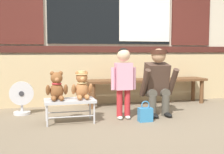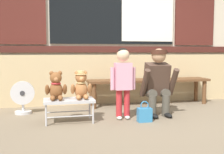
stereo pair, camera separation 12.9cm
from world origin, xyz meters
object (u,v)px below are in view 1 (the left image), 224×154
object	(u,v)px
teddy_bear_plain	(57,87)
child_standing	(124,75)
teddy_bear_with_hat	(82,85)
adult_crouching	(158,82)
wooden_bench_long	(147,83)
floor_fan	(22,98)
handbag_on_ground	(145,114)
small_display_bench	(70,102)

from	to	relation	value
teddy_bear_plain	child_standing	world-z (taller)	child_standing
teddy_bear_plain	teddy_bear_with_hat	bearing A→B (deg)	0.13
teddy_bear_plain	adult_crouching	bearing A→B (deg)	4.47
wooden_bench_long	floor_fan	bearing A→B (deg)	-172.54
wooden_bench_long	handbag_on_ground	bearing A→B (deg)	-112.98
small_display_bench	teddy_bear_plain	size ratio (longest dim) A/B	1.76
child_standing	small_display_bench	bearing A→B (deg)	-179.76
small_display_bench	teddy_bear_with_hat	distance (m)	0.26
wooden_bench_long	floor_fan	size ratio (longest dim) A/B	4.37
child_standing	handbag_on_ground	distance (m)	0.59
teddy_bear_with_hat	wooden_bench_long	bearing A→B (deg)	35.47
teddy_bear_plain	floor_fan	world-z (taller)	teddy_bear_plain
wooden_bench_long	teddy_bear_plain	bearing A→B (deg)	-150.35
teddy_bear_plain	child_standing	size ratio (longest dim) A/B	0.38
small_display_bench	floor_fan	bearing A→B (deg)	134.23
teddy_bear_plain	floor_fan	xyz separation A→B (m)	(-0.46, 0.63, -0.23)
wooden_bench_long	small_display_bench	bearing A→B (deg)	-147.62
adult_crouching	floor_fan	bearing A→B (deg)	164.47
child_standing	floor_fan	distance (m)	1.52
small_display_bench	handbag_on_ground	size ratio (longest dim) A/B	2.35
wooden_bench_long	teddy_bear_with_hat	bearing A→B (deg)	-144.53
small_display_bench	wooden_bench_long	bearing A→B (deg)	32.38
teddy_bear_plain	adult_crouching	distance (m)	1.43
teddy_bear_with_hat	child_standing	xyz separation A→B (m)	(0.56, 0.00, 0.12)
child_standing	adult_crouching	xyz separation A→B (m)	(0.54, 0.11, -0.11)
teddy_bear_with_hat	handbag_on_ground	size ratio (longest dim) A/B	1.34
adult_crouching	teddy_bear_plain	bearing A→B (deg)	-175.53
adult_crouching	handbag_on_ground	size ratio (longest dim) A/B	3.49
floor_fan	small_display_bench	bearing A→B (deg)	-45.77
teddy_bear_with_hat	floor_fan	bearing A→B (deg)	140.87
teddy_bear_plain	handbag_on_ground	world-z (taller)	teddy_bear_plain
small_display_bench	adult_crouching	size ratio (longest dim) A/B	0.67
adult_crouching	handbag_on_ground	xyz separation A→B (m)	(-0.31, -0.32, -0.38)
handbag_on_ground	floor_fan	distance (m)	1.79
wooden_bench_long	handbag_on_ground	xyz separation A→B (m)	(-0.47, -1.11, -0.28)
teddy_bear_plain	child_standing	distance (m)	0.89
wooden_bench_long	teddy_bear_plain	xyz separation A→B (m)	(-1.59, -0.90, 0.09)
teddy_bear_plain	teddy_bear_with_hat	world-z (taller)	same
small_display_bench	child_standing	distance (m)	0.79
wooden_bench_long	teddy_bear_with_hat	xyz separation A→B (m)	(-1.27, -0.90, 0.10)
wooden_bench_long	child_standing	world-z (taller)	child_standing
teddy_bear_plain	floor_fan	size ratio (longest dim) A/B	0.76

